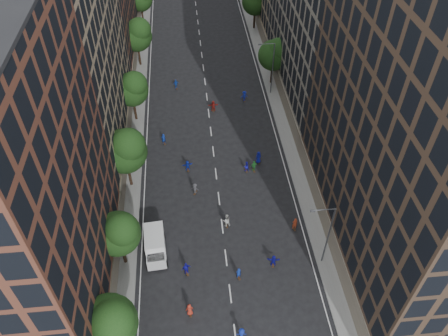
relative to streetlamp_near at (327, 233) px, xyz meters
name	(u,v)px	position (x,y,z in m)	size (l,w,h in m)	color
ground	(209,115)	(-10.37, 28.00, -5.17)	(240.00, 240.00, 0.00)	black
sidewalk_left	(134,92)	(-22.37, 35.50, -5.09)	(4.00, 105.00, 0.15)	slate
sidewalk_right	(276,84)	(1.63, 35.50, -5.09)	(4.00, 105.00, 0.15)	slate
bldg_left_b	(48,35)	(-29.37, 23.00, 11.83)	(14.00, 26.00, 34.00)	#917C5F
bldg_right_a	(436,111)	(8.63, 3.00, 12.83)	(14.00, 30.00, 36.00)	#412F23
tree_left_0	(110,323)	(-21.38, -8.15, 0.79)	(5.20, 5.20, 8.83)	black
tree_left_1	(119,233)	(-21.39, 1.86, 0.38)	(4.80, 4.80, 8.21)	black
tree_left_2	(126,149)	(-21.36, 13.83, 1.19)	(5.60, 5.60, 9.45)	black
tree_left_3	(132,88)	(-21.38, 27.85, 0.65)	(5.00, 5.00, 8.58)	black
tree_left_4	(137,34)	(-21.37, 43.84, 0.93)	(5.40, 5.40, 9.08)	black
tree_right_a	(275,54)	(1.02, 35.85, 0.46)	(5.00, 5.00, 8.39)	black
tree_right_b	(256,0)	(1.02, 55.85, 0.79)	(5.20, 5.20, 8.83)	black
streetlamp_near	(327,233)	(0.00, 0.00, 0.00)	(2.64, 0.22, 9.06)	#595B60
streetlamp_far	(271,66)	(0.00, 33.00, 0.00)	(2.64, 0.22, 9.06)	#595B60
cargo_van	(155,245)	(-18.18, 2.97, -3.78)	(2.68, 5.11, 2.64)	silver
skater_1	(239,273)	(-9.28, -1.11, -4.39)	(0.57, 0.37, 1.56)	navy
skater_3	(241,334)	(-9.81, -7.84, -4.39)	(1.01, 0.58, 1.56)	navy
skater_4	(186,269)	(-14.83, -0.09, -4.28)	(1.04, 0.43, 1.78)	#1813A0
skater_5	(273,261)	(-5.26, 0.07, -4.40)	(1.43, 0.46, 1.55)	#131296
skater_6	(190,310)	(-14.67, -4.86, -4.35)	(0.80, 0.52, 1.64)	#AA2B1C
skater_7	(295,224)	(-1.87, 4.83, -4.27)	(0.65, 0.43, 1.79)	#983219
skater_8	(226,221)	(-9.85, 6.05, -4.22)	(0.92, 0.72, 1.90)	silver
skater_9	(195,189)	(-13.31, 11.74, -4.39)	(1.00, 0.58, 1.55)	#414146
skater_10	(254,166)	(-5.22, 15.07, -4.33)	(0.98, 0.41, 1.68)	#217029
skater_11	(188,166)	(-14.11, 16.06, -4.38)	(1.46, 0.47, 1.58)	#162CB5
skater_12	(258,158)	(-4.38, 16.60, -4.25)	(0.90, 0.59, 1.84)	#111790
skater_13	(164,139)	(-17.34, 21.91, -4.32)	(0.62, 0.41, 1.70)	navy
skater_14	(246,167)	(-6.26, 15.16, -4.39)	(0.75, 0.59, 1.55)	#1715B2
skater_15	(244,96)	(-4.42, 31.23, -4.28)	(1.15, 0.66, 1.78)	#1524AD
skater_16	(176,84)	(-15.30, 35.93, -4.36)	(0.94, 0.39, 1.61)	#1645B8
skater_17	(213,106)	(-9.59, 29.07, -4.29)	(1.63, 0.52, 1.76)	maroon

